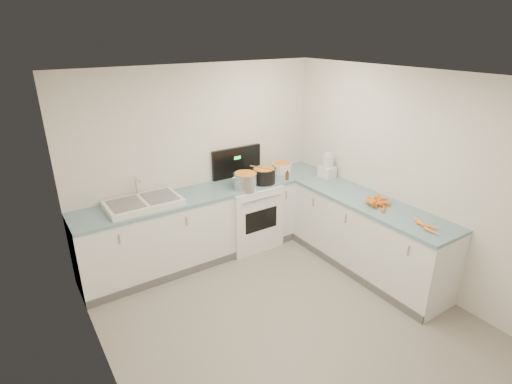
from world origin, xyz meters
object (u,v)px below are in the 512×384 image
stove (248,213)px  sink (143,203)px  black_pot (264,177)px  mixing_bowl (282,168)px  food_processor (327,167)px  steel_pot (245,181)px  extract_bottle (287,176)px  spice_jar (287,175)px

stove → sink: size_ratio=1.58×
stove → black_pot: bearing=-39.8°
sink → mixing_bowl: bearing=1.7°
food_processor → mixing_bowl: bearing=128.6°
sink → mixing_bowl: sink is taller
stove → food_processor: 1.29m
steel_pot → mixing_bowl: steel_pot is taller
stove → steel_pot: size_ratio=4.39×
sink → food_processor: food_processor is taller
sink → black_pot: size_ratio=2.79×
extract_bottle → food_processor: food_processor is taller
food_processor → extract_bottle: bearing=158.8°
sink → food_processor: bearing=-10.2°
sink → spice_jar: size_ratio=8.70×
extract_bottle → food_processor: (0.54, -0.21, 0.10)m
sink → food_processor: (2.50, -0.45, 0.11)m
extract_bottle → spice_jar: size_ratio=1.12×
stove → spice_jar: bearing=-19.8°
stove → mixing_bowl: (0.64, 0.08, 0.53)m
sink → steel_pot: size_ratio=2.77×
sink → spice_jar: bearing=-5.9°
mixing_bowl → extract_bottle: mixing_bowl is taller
mixing_bowl → spice_jar: mixing_bowl is taller
steel_pot → stove: bearing=49.7°
stove → black_pot: (0.17, -0.14, 0.56)m
spice_jar → food_processor: (0.52, -0.24, 0.10)m
steel_pot → spice_jar: steel_pot is taller
stove → steel_pot: stove is taller
spice_jar → black_pot: bearing=172.4°
steel_pot → food_processor: food_processor is taller
stove → food_processor: stove is taller
mixing_bowl → spice_jar: (-0.11, -0.27, -0.02)m
extract_bottle → black_pot: bearing=166.3°
black_pot → food_processor: 0.93m
spice_jar → extract_bottle: bearing=-118.3°
sink → black_pot: bearing=-5.5°
steel_pot → sink: bearing=171.9°
food_processor → spice_jar: bearing=154.9°
stove → mixing_bowl: bearing=7.0°
stove → spice_jar: stove is taller
stove → food_processor: (1.05, -0.43, 0.62)m
black_pot → spice_jar: (0.36, -0.05, -0.04)m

